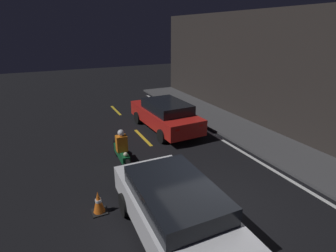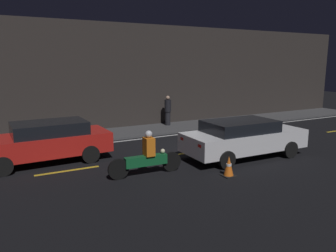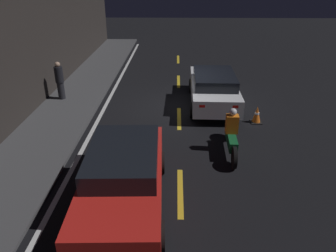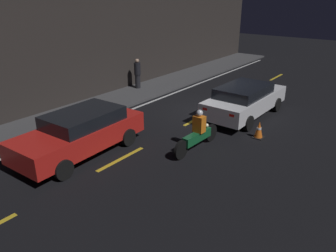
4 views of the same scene
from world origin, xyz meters
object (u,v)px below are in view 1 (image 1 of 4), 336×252
at_px(traffic_cone_near, 99,202).
at_px(taxi_red, 165,114).
at_px(sedan_white, 179,213).
at_px(motorcycle, 122,151).

bearing_deg(traffic_cone_near, taxi_red, 138.71).
bearing_deg(sedan_white, taxi_red, 158.37).
distance_m(sedan_white, traffic_cone_near, 2.28).
bearing_deg(sedan_white, traffic_cone_near, -140.04).
bearing_deg(taxi_red, motorcycle, 129.26).
height_order(taxi_red, motorcycle, taxi_red).
distance_m(sedan_white, motorcycle, 3.91).
xyz_separation_m(sedan_white, motorcycle, (-3.90, -0.15, -0.18)).
bearing_deg(traffic_cone_near, motorcycle, 149.82).
xyz_separation_m(sedan_white, traffic_cone_near, (-1.75, -1.41, -0.43)).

